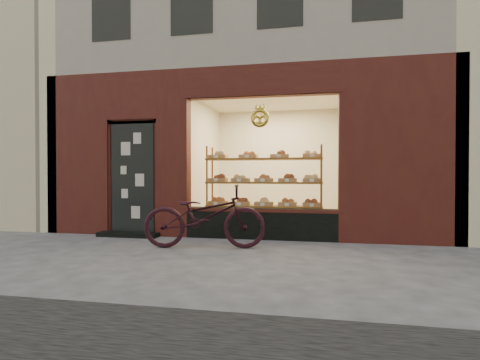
# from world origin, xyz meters

# --- Properties ---
(ground) EXTENTS (90.00, 90.00, 0.00)m
(ground) POSITION_xyz_m (0.00, 0.00, 0.00)
(ground) COLOR #464647
(bakery_building) EXTENTS (7.20, 7.28, 9.00)m
(bakery_building) POSITION_xyz_m (0.04, 5.29, 5.58)
(bakery_building) COLOR #461C13
(bakery_building) RESTS_ON ground
(display_shelf) EXTENTS (2.20, 0.45, 1.70)m
(display_shelf) POSITION_xyz_m (0.45, 2.55, 0.86)
(display_shelf) COLOR brown
(display_shelf) RESTS_ON ground
(bicycle) EXTENTS (2.00, 0.97, 1.01)m
(bicycle) POSITION_xyz_m (-0.30, 1.13, 0.50)
(bicycle) COLOR black
(bicycle) RESTS_ON ground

